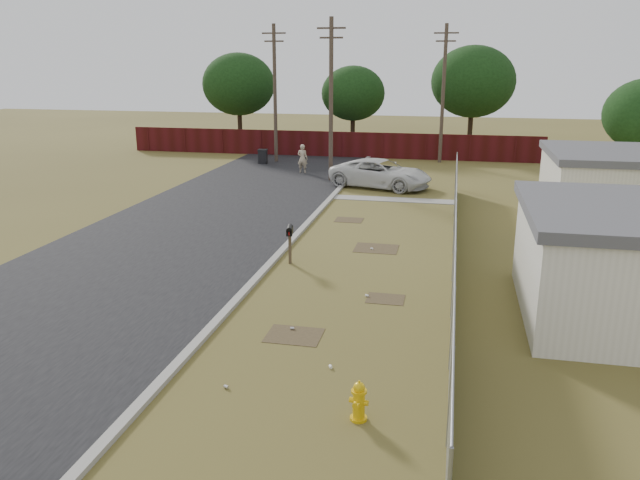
% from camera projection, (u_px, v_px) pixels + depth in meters
% --- Properties ---
extents(ground, '(120.00, 120.00, 0.00)m').
position_uv_depth(ground, '(356.00, 274.00, 20.41)').
color(ground, olive).
rests_on(ground, ground).
extents(street, '(15.10, 60.00, 0.12)m').
position_uv_depth(street, '(241.00, 208.00, 29.32)').
color(street, black).
rests_on(street, ground).
extents(chainlink_fence, '(0.10, 27.06, 2.02)m').
position_uv_depth(chainlink_fence, '(455.00, 248.00, 20.52)').
color(chainlink_fence, gray).
rests_on(chainlink_fence, ground).
extents(privacy_fence, '(30.00, 0.12, 1.80)m').
position_uv_depth(privacy_fence, '(328.00, 144.00, 44.84)').
color(privacy_fence, '#400D10').
rests_on(privacy_fence, ground).
extents(utility_poles, '(12.60, 8.24, 9.00)m').
position_uv_depth(utility_poles, '(351.00, 93.00, 39.24)').
color(utility_poles, '#4B3D32').
rests_on(utility_poles, ground).
extents(horizon_trees, '(33.32, 31.94, 7.78)m').
position_uv_depth(horizon_trees, '(425.00, 93.00, 41.06)').
color(horizon_trees, '#2F2015').
rests_on(horizon_trees, ground).
extents(fire_hydrant, '(0.39, 0.40, 0.84)m').
position_uv_depth(fire_hydrant, '(359.00, 402.00, 12.06)').
color(fire_hydrant, '#E4B30C').
rests_on(fire_hydrant, ground).
extents(mailbox, '(0.29, 0.58, 1.33)m').
position_uv_depth(mailbox, '(290.00, 234.00, 21.20)').
color(mailbox, brown).
rests_on(mailbox, ground).
extents(pickup_truck, '(6.03, 4.05, 1.54)m').
position_uv_depth(pickup_truck, '(381.00, 174.00, 34.02)').
color(pickup_truck, silver).
rests_on(pickup_truck, ground).
extents(pedestrian, '(0.69, 0.49, 1.77)m').
position_uv_depth(pedestrian, '(303.00, 159.00, 38.35)').
color(pedestrian, tan).
rests_on(pedestrian, ground).
extents(trash_bin, '(0.69, 0.69, 0.95)m').
position_uv_depth(trash_bin, '(263.00, 156.00, 41.93)').
color(trash_bin, black).
rests_on(trash_bin, ground).
extents(scattered_litter, '(2.32, 10.81, 0.07)m').
position_uv_depth(scattered_litter, '(326.00, 315.00, 17.03)').
color(scattered_litter, white).
rests_on(scattered_litter, ground).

